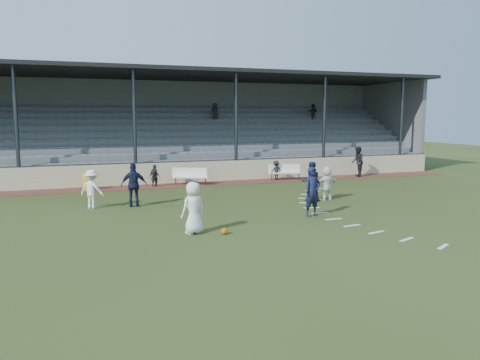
# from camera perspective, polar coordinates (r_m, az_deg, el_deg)

# --- Properties ---
(ground) EXTENTS (90.00, 90.00, 0.00)m
(ground) POSITION_cam_1_polar(r_m,az_deg,el_deg) (16.73, 2.88, -5.50)
(ground) COLOR #303E19
(ground) RESTS_ON ground
(cinder_track) EXTENTS (34.00, 2.00, 0.02)m
(cinder_track) POSITION_cam_1_polar(r_m,az_deg,el_deg) (26.57, -5.79, -0.57)
(cinder_track) COLOR #542A21
(cinder_track) RESTS_ON ground
(retaining_wall) EXTENTS (34.00, 0.18, 1.20)m
(retaining_wall) POSITION_cam_1_polar(r_m,az_deg,el_deg) (27.51, -6.33, 0.94)
(retaining_wall) COLOR beige
(retaining_wall) RESTS_ON ground
(bench_left) EXTENTS (1.99, 1.25, 0.95)m
(bench_left) POSITION_cam_1_polar(r_m,az_deg,el_deg) (26.47, -6.11, 0.65)
(bench_left) COLOR white
(bench_left) RESTS_ON cinder_track
(bench_right) EXTENTS (2.04, 0.76, 0.95)m
(bench_right) POSITION_cam_1_polar(r_m,az_deg,el_deg) (28.53, 5.47, 1.16)
(bench_right) COLOR white
(bench_right) RESTS_ON cinder_track
(trash_bin) EXTENTS (0.52, 0.52, 0.83)m
(trash_bin) POSITION_cam_1_polar(r_m,az_deg,el_deg) (25.75, -18.04, -0.22)
(trash_bin) COLOR gold
(trash_bin) RESTS_ON cinder_track
(football) EXTENTS (0.22, 0.22, 0.22)m
(football) POSITION_cam_1_polar(r_m,az_deg,el_deg) (15.39, -1.92, -6.25)
(football) COLOR #C8570B
(football) RESTS_ON ground
(player_white_lead) EXTENTS (0.97, 0.79, 1.72)m
(player_white_lead) POSITION_cam_1_polar(r_m,az_deg,el_deg) (15.42, -5.71, -3.40)
(player_white_lead) COLOR white
(player_white_lead) RESTS_ON ground
(player_navy_lead) EXTENTS (0.77, 0.57, 1.93)m
(player_navy_lead) POSITION_cam_1_polar(r_m,az_deg,el_deg) (18.22, 8.83, -1.41)
(player_navy_lead) COLOR #131835
(player_navy_lead) RESTS_ON ground
(player_navy_mid) EXTENTS (1.01, 0.87, 1.80)m
(player_navy_mid) POSITION_cam_1_polar(r_m,az_deg,el_deg) (21.54, 8.65, -0.18)
(player_navy_mid) COLOR #131835
(player_navy_mid) RESTS_ON ground
(player_white_wing) EXTENTS (1.21, 1.10, 1.63)m
(player_white_wing) POSITION_cam_1_polar(r_m,az_deg,el_deg) (20.54, -17.62, -1.07)
(player_white_wing) COLOR white
(player_white_wing) RESTS_ON ground
(player_navy_wing) EXTENTS (1.15, 0.61, 1.87)m
(player_navy_wing) POSITION_cam_1_polar(r_m,az_deg,el_deg) (20.43, -12.80, -0.61)
(player_navy_wing) COLOR #131835
(player_navy_wing) RESTS_ON ground
(player_white_back) EXTENTS (1.53, 0.73, 1.58)m
(player_white_back) POSITION_cam_1_polar(r_m,az_deg,el_deg) (21.94, 10.51, -0.36)
(player_white_back) COLOR white
(player_white_back) RESTS_ON ground
(official) EXTENTS (1.08, 1.17, 1.94)m
(official) POSITION_cam_1_polar(r_m,az_deg,el_deg) (30.81, 14.14, 2.20)
(official) COLOR black
(official) RESTS_ON cinder_track
(sub_left_near) EXTENTS (0.50, 0.39, 1.20)m
(sub_left_near) POSITION_cam_1_polar(r_m,az_deg,el_deg) (26.09, -10.41, 0.54)
(sub_left_near) COLOR black
(sub_left_near) RESTS_ON cinder_track
(sub_left_far) EXTENTS (0.61, 0.27, 1.02)m
(sub_left_far) POSITION_cam_1_polar(r_m,az_deg,el_deg) (26.09, -10.40, 0.34)
(sub_left_far) COLOR black
(sub_left_far) RESTS_ON cinder_track
(sub_right) EXTENTS (0.80, 0.52, 1.17)m
(sub_right) POSITION_cam_1_polar(r_m,az_deg,el_deg) (28.41, 4.42, 1.19)
(sub_right) COLOR black
(sub_right) RESTS_ON cinder_track
(grandstand) EXTENTS (34.60, 9.00, 6.61)m
(grandstand) POSITION_cam_1_polar(r_m,az_deg,el_deg) (31.97, -8.31, 4.73)
(grandstand) COLOR slate
(grandstand) RESTS_ON ground
(penalty_arc) EXTENTS (3.89, 14.63, 0.01)m
(penalty_arc) POSITION_cam_1_polar(r_m,az_deg,el_deg) (18.66, 14.69, -4.34)
(penalty_arc) COLOR white
(penalty_arc) RESTS_ON ground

